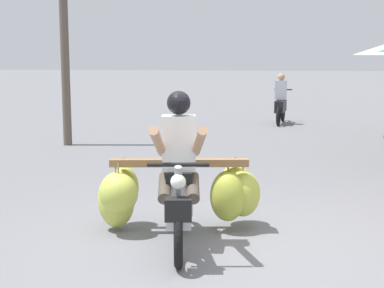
{
  "coord_description": "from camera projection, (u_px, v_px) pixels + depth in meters",
  "views": [
    {
      "loc": [
        0.45,
        -5.45,
        1.95
      ],
      "look_at": [
        -0.43,
        1.16,
        0.9
      ],
      "focal_mm": 54.14,
      "sensor_mm": 36.0,
      "label": 1
    }
  ],
  "objects": [
    {
      "name": "motorbike_distant_ahead_left",
      "position": [
        281.0,
        104.0,
        16.0
      ],
      "size": [
        0.51,
        1.62,
        1.4
      ],
      "color": "black",
      "rests_on": "ground"
    },
    {
      "name": "ground_plane",
      "position": [
        219.0,
        253.0,
        5.7
      ],
      "size": [
        120.0,
        120.0,
        0.0
      ],
      "primitive_type": "plane",
      "color": "slate"
    },
    {
      "name": "utility_pole",
      "position": [
        64.0,
        16.0,
        11.99
      ],
      "size": [
        0.18,
        0.18,
        5.42
      ],
      "primitive_type": "cylinder",
      "color": "brown",
      "rests_on": "ground"
    },
    {
      "name": "motorbike_main_loaded",
      "position": [
        179.0,
        189.0,
        6.22
      ],
      "size": [
        1.8,
        1.92,
        1.58
      ],
      "color": "black",
      "rests_on": "ground"
    }
  ]
}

